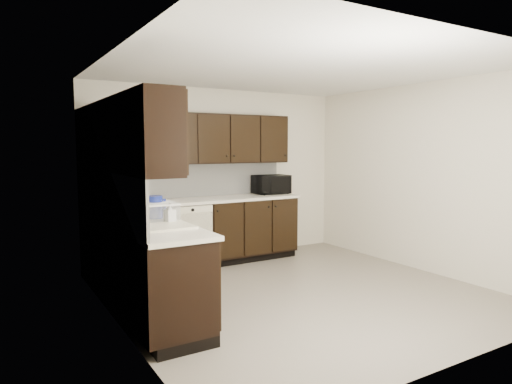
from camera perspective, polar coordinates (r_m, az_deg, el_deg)
floor at (r=5.34m, az=5.39°, el=-12.46°), size 4.00×4.00×0.00m
ceiling at (r=5.14m, az=5.66°, el=15.05°), size 4.00×4.00×0.00m
wall_back at (r=6.80m, az=-4.57°, el=2.22°), size 4.00×0.02×2.50m
wall_left at (r=4.22m, az=-16.85°, el=-0.15°), size 0.02×4.00×2.50m
wall_right at (r=6.48m, az=19.88°, el=1.72°), size 0.02×4.00×2.50m
wall_front at (r=3.69m, az=24.34°, el=-1.23°), size 4.00×0.02×2.50m
lower_cabinets at (r=5.70m, az=-9.61°, el=-7.02°), size 3.00×2.80×0.90m
countertop at (r=5.61m, az=-9.71°, el=-1.98°), size 3.03×2.83×0.04m
backsplash at (r=5.71m, az=-12.48°, el=0.72°), size 3.00×2.80×0.48m
upper_cabinets at (r=5.62m, az=-11.11°, el=6.70°), size 3.00×2.80×0.70m
dishwasher at (r=6.06m, az=-7.97°, el=-4.96°), size 0.58×0.04×0.78m
sink at (r=4.35m, az=-12.58°, el=-4.79°), size 0.54×0.82×0.42m
microwave at (r=6.96m, az=1.91°, el=0.94°), size 0.52×0.36×0.29m
soap_bottle_a at (r=4.38m, az=-10.72°, el=-2.59°), size 0.10×0.11×0.20m
soap_bottle_b at (r=4.85m, az=-16.25°, el=-1.79°), size 0.11×0.11×0.22m
toaster_oven at (r=6.03m, az=-15.55°, el=-0.37°), size 0.39×0.33×0.21m
storage_bin at (r=4.50m, az=-12.90°, el=-2.57°), size 0.48×0.37×0.17m
blue_pitcher at (r=4.59m, az=-12.57°, el=-1.97°), size 0.17×0.17×0.24m
teal_tumbler at (r=5.68m, az=-15.06°, el=-0.86°), size 0.10×0.10×0.19m
paper_towel_roll at (r=5.64m, az=-16.33°, el=-0.52°), size 0.16×0.16×0.27m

